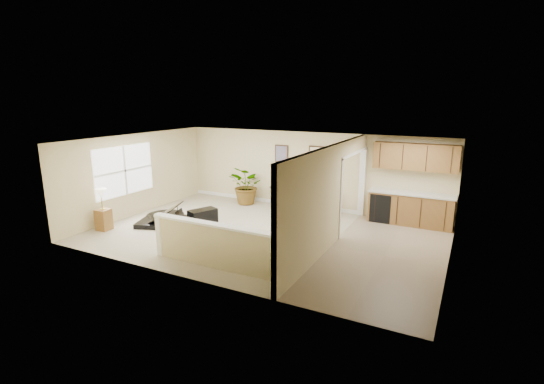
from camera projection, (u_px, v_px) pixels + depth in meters
The scene contains 20 objects.
floor at pixel (265, 235), 10.52m from camera, with size 9.00×9.00×0.00m, color #C2B497.
back_wall at pixel (308, 171), 12.81m from camera, with size 9.00×0.04×2.50m, color beige.
front_wall at pixel (191, 221), 7.63m from camera, with size 9.00×0.04×2.50m, color beige.
left_wall at pixel (137, 174), 12.22m from camera, with size 0.04×6.00×2.50m, color beige.
right_wall at pixel (454, 212), 8.22m from camera, with size 0.04×6.00×2.50m, color beige.
ceiling at pixel (264, 141), 9.93m from camera, with size 9.00×6.00×0.04m, color white.
kitchen_vinyl at pixel (384, 256), 9.11m from camera, with size 2.70×6.00×0.01m, color gray.
interior_partition at pixel (334, 196), 9.65m from camera, with size 0.18×5.99×2.50m.
pony_half_wall at pixel (216, 245), 8.37m from camera, with size 3.42×0.22×1.00m.
left_window at pixel (124, 170), 11.74m from camera, with size 0.05×2.15×1.45m, color white.
wall_art_left at pixel (282, 154), 13.09m from camera, with size 0.48×0.04×0.58m.
wall_mirror at pixel (317, 155), 12.53m from camera, with size 0.55×0.04×0.55m.
kitchen_cabinets at pixel (408, 194), 11.25m from camera, with size 2.36×0.65×2.33m.
piano at pixel (165, 206), 11.41m from camera, with size 1.83×1.81×1.24m.
piano_bench at pixel (203, 218), 11.09m from camera, with size 0.39×0.77×0.52m, color black.
loveseat at pixel (310, 201), 12.59m from camera, with size 1.55×0.90×0.88m.
accent_table at pixel (277, 195), 12.88m from camera, with size 0.51×0.51×0.74m.
palm_plant at pixel (247, 186), 13.39m from camera, with size 1.47×1.38×1.31m.
small_plant at pixel (328, 208), 12.11m from camera, with size 0.45×0.45×0.62m.
lamp_stand at pixel (103, 213), 10.81m from camera, with size 0.37×0.37×1.16m.
Camera 1 is at (4.73, -8.76, 3.58)m, focal length 26.00 mm.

